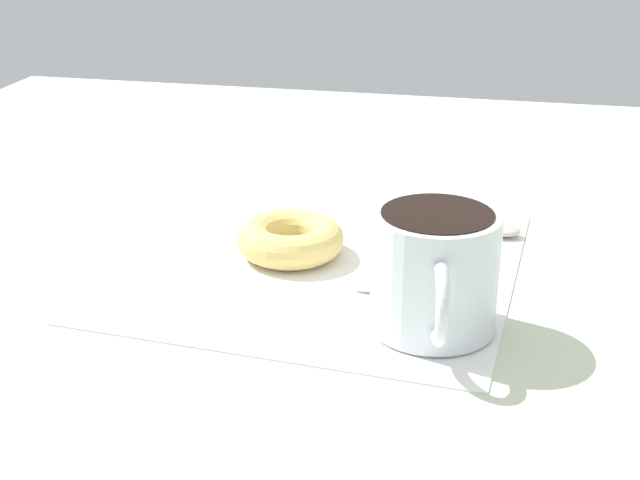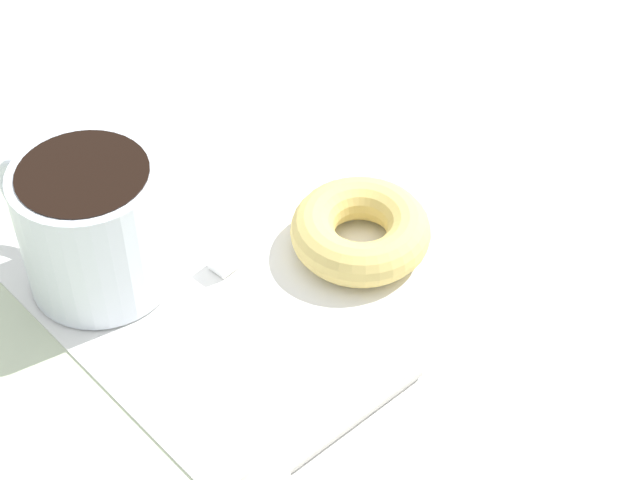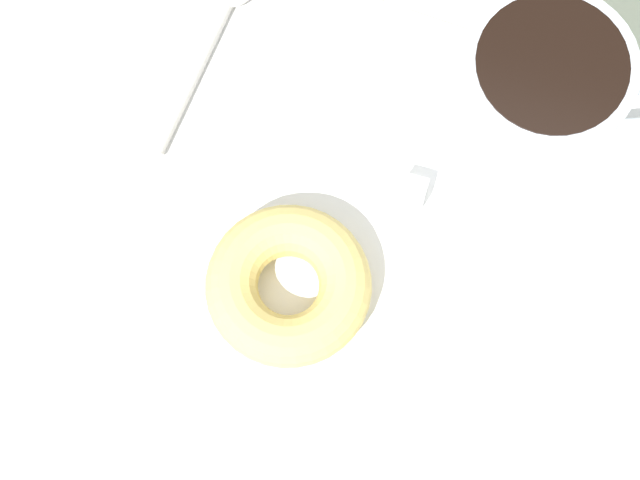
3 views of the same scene
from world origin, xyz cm
name	(u,v)px [view 2 (image 2 of 3)]	position (x,y,z in cm)	size (l,w,h in cm)	color
ground_plane	(357,278)	(0.00, 0.00, -1.00)	(120.00, 120.00, 2.00)	beige
napkin	(320,263)	(2.00, 1.49, 0.15)	(32.61, 32.61, 0.30)	white
coffee_cup	(90,224)	(11.63, 12.02, 4.91)	(12.58, 9.19, 8.93)	silver
donut	(361,231)	(1.00, -1.36, 1.77)	(9.28, 9.28, 2.94)	#E5C66B
spoon	(290,467)	(-7.67, 14.41, 0.70)	(2.89, 13.92, 0.90)	#B7B2A8
sugar_cube	(223,260)	(6.25, 6.15, 1.03)	(1.46, 1.46, 1.46)	white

